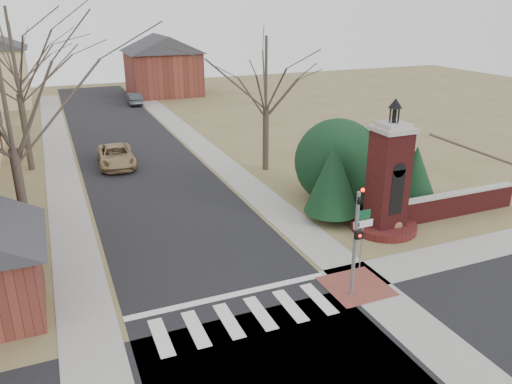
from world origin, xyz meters
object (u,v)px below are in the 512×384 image
sign_post (363,229)px  brick_gate_monument (387,188)px  traffic_signal_pole (356,234)px  pickup_truck (116,156)px  distant_car (134,99)px

sign_post → brick_gate_monument: 4.55m
traffic_signal_pole → pickup_truck: bearing=106.4°
brick_gate_monument → distant_car: 38.04m
pickup_truck → distant_car: (5.00, 21.93, -0.04)m
traffic_signal_pole → distant_car: size_ratio=1.14×
traffic_signal_pole → brick_gate_monument: 6.47m
traffic_signal_pole → brick_gate_monument: brick_gate_monument is taller
traffic_signal_pole → pickup_truck: traffic_signal_pole is taller
traffic_signal_pole → brick_gate_monument: bearing=43.2°
traffic_signal_pole → distant_car: 42.07m
distant_car → brick_gate_monument: bearing=99.1°
brick_gate_monument → pickup_truck: size_ratio=1.30×
sign_post → brick_gate_monument: bearing=41.4°
brick_gate_monument → pickup_truck: (-10.60, 15.66, -1.47)m
traffic_signal_pole → sign_post: size_ratio=1.64×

